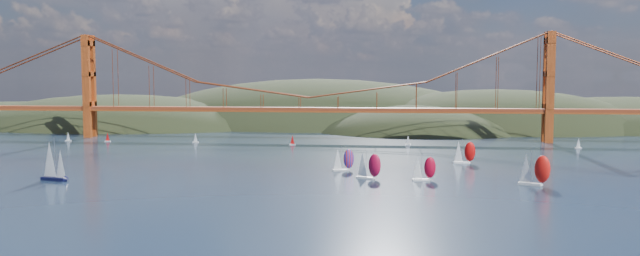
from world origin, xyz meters
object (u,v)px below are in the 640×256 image
object	(u,v)px
racer_1	(424,168)
racer_2	(534,169)
racer_0	(368,165)
racer_3	(464,152)
racer_rwb	(343,159)
sloop_navy	(53,161)

from	to	relation	value
racer_1	racer_2	xyz separation A→B (m)	(32.58, -4.98, 0.94)
racer_2	racer_0	bearing A→B (deg)	-166.83
racer_0	racer_3	bearing A→B (deg)	68.99
racer_0	racer_2	size ratio (longest dim) A/B	0.89
racer_0	racer_1	world-z (taller)	racer_0
racer_3	racer_2	bearing A→B (deg)	-76.22
racer_2	racer_rwb	xyz separation A→B (m)	(-59.46, 22.54, -0.92)
racer_0	racer_2	distance (m)	50.51
sloop_navy	racer_rwb	xyz separation A→B (m)	(89.91, 30.02, -2.03)
sloop_navy	racer_0	size ratio (longest dim) A/B	1.46
sloop_navy	racer_rwb	world-z (taller)	sloop_navy
racer_1	racer_2	world-z (taller)	racer_2
sloop_navy	racer_3	size ratio (longest dim) A/B	1.46
sloop_navy	racer_rwb	distance (m)	94.81
racer_1	racer_3	bearing A→B (deg)	55.53
sloop_navy	racer_2	bearing A→B (deg)	16.10
sloop_navy	racer_1	xyz separation A→B (m)	(116.78, 12.45, -2.05)
racer_2	racer_3	bearing A→B (deg)	128.96
sloop_navy	racer_2	distance (m)	149.55
sloop_navy	racer_rwb	bearing A→B (deg)	31.69
racer_0	racer_rwb	world-z (taller)	racer_0
racer_1	racer_3	distance (m)	44.00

